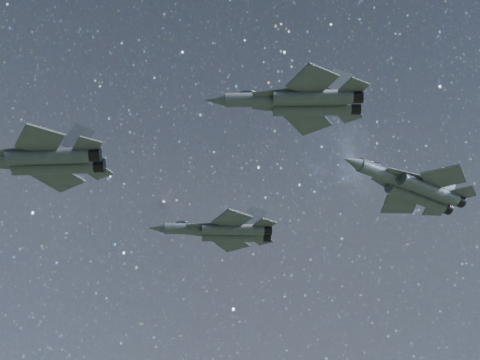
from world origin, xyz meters
name	(u,v)px	position (x,y,z in m)	size (l,w,h in m)	color
jet_lead	(38,160)	(-18.36, -2.65, 138.44)	(17.34, 11.44, 4.44)	#343B41
jet_left	(223,231)	(5.85, 11.01, 141.56)	(16.43, 11.04, 4.15)	#343B41
jet_right	(299,101)	(4.10, -16.98, 141.30)	(15.67, 10.41, 3.98)	#343B41
jet_slot	(413,187)	(24.52, -4.42, 143.06)	(18.76, 12.81, 4.71)	#343B41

